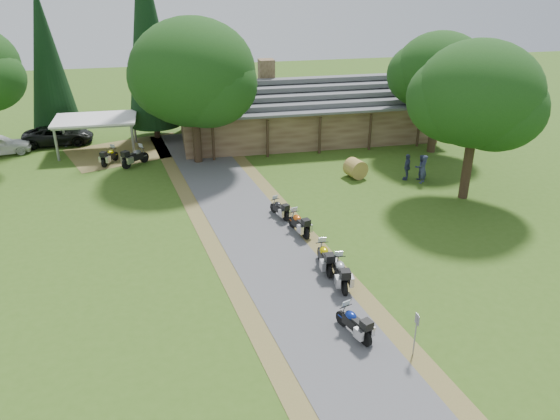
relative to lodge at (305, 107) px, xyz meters
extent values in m
plane|color=#385818|center=(-6.00, -24.00, -2.45)|extent=(120.00, 120.00, 0.00)
plane|color=#4A4A4C|center=(-6.50, -20.00, -2.45)|extent=(51.95, 51.95, 0.00)
imported|color=black|center=(-19.68, 1.97, -1.34)|extent=(2.74, 5.89, 2.21)
imported|color=#33395C|center=(4.99, -11.72, -1.34)|extent=(0.77, 0.76, 2.22)
imported|color=#33395C|center=(5.11, -11.10, -1.45)|extent=(0.60, 0.46, 2.01)
imported|color=#33395C|center=(4.21, -10.97, -1.40)|extent=(0.68, 0.73, 2.10)
cylinder|color=olive|center=(1.00, -9.88, -1.81)|extent=(1.53, 1.46, 1.27)
cone|color=black|center=(-12.01, 2.17, 5.29)|extent=(4.20, 4.20, 15.49)
cone|color=black|center=(-19.92, 3.99, 3.53)|extent=(3.77, 3.77, 11.96)
camera|label=1|loc=(-11.18, -42.53, 11.04)|focal=35.00mm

